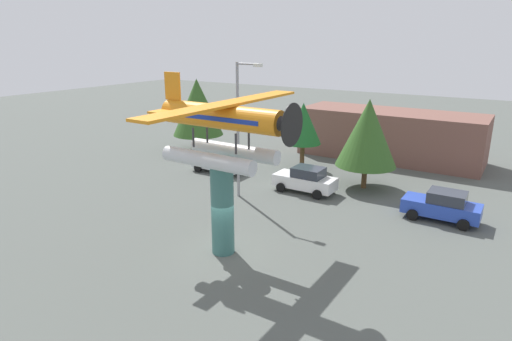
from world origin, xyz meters
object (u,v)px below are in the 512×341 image
object	(u,v)px
floatplane_monument	(223,127)
streetlight_primary	(240,122)
display_pedestal	(222,209)
storefront_building	(390,135)
car_far_blue	(442,206)
tree_east	(303,124)
tree_west	(197,107)
car_near_silver	(219,161)
tree_center_back	(368,133)
car_mid_white	(306,180)

from	to	relation	value
floatplane_monument	streetlight_primary	distance (m)	8.08
display_pedestal	storefront_building	bearing A→B (deg)	85.42
streetlight_primary	display_pedestal	bearing A→B (deg)	-62.05
car_far_blue	tree_east	world-z (taller)	tree_east
streetlight_primary	storefront_building	size ratio (longest dim) A/B	0.57
storefront_building	tree_west	bearing A→B (deg)	-156.51
car_near_silver	tree_west	bearing A→B (deg)	-38.08
tree_east	tree_center_back	xyz separation A→B (m)	(5.70, -1.72, 0.21)
floatplane_monument	car_far_blue	distance (m)	13.89
car_near_silver	tree_center_back	xyz separation A→B (m)	(10.86, 2.41, 3.04)
car_far_blue	tree_east	distance (m)	12.72
tree_west	storefront_building	bearing A→B (deg)	23.49
car_far_blue	tree_west	xyz separation A→B (m)	(-22.28, 5.26, 3.21)
streetlight_primary	storefront_building	xyz separation A→B (m)	(5.48, 15.00, -2.92)
car_near_silver	storefront_building	bearing A→B (deg)	-131.49
display_pedestal	floatplane_monument	size ratio (longest dim) A/B	0.44
floatplane_monument	car_near_silver	bearing A→B (deg)	128.89
floatplane_monument	streetlight_primary	bearing A→B (deg)	119.46
tree_west	tree_east	size ratio (longest dim) A/B	1.24
floatplane_monument	tree_east	world-z (taller)	floatplane_monument
car_mid_white	storefront_building	bearing A→B (deg)	-100.65
floatplane_monument	car_near_silver	xyz separation A→B (m)	(-8.39, 10.67, -5.34)
car_near_silver	tree_center_back	distance (m)	11.53
car_near_silver	tree_east	bearing A→B (deg)	-141.30
car_far_blue	storefront_building	distance (m)	13.81
streetlight_primary	storefront_building	bearing A→B (deg)	69.94
floatplane_monument	tree_center_back	size ratio (longest dim) A/B	1.67
car_near_silver	streetlight_primary	distance (m)	7.14
display_pedestal	tree_east	size ratio (longest dim) A/B	0.85
display_pedestal	tree_west	size ratio (longest dim) A/B	0.68
display_pedestal	car_mid_white	bearing A→B (deg)	92.74
tree_center_back	car_near_silver	bearing A→B (deg)	-167.48
car_far_blue	car_mid_white	bearing A→B (deg)	-1.24
car_mid_white	streetlight_primary	size ratio (longest dim) A/B	0.48
car_mid_white	tree_center_back	bearing A→B (deg)	-135.77
car_far_blue	tree_west	world-z (taller)	tree_west
storefront_building	display_pedestal	bearing A→B (deg)	-94.58
display_pedestal	tree_center_back	xyz separation A→B (m)	(2.59, 13.08, 1.65)
car_mid_white	tree_west	size ratio (longest dim) A/B	0.63
display_pedestal	car_far_blue	distance (m)	12.98
car_near_silver	tree_west	xyz separation A→B (m)	(-5.73, 4.49, 3.21)
car_far_blue	tree_west	distance (m)	23.12
tree_west	tree_center_back	bearing A→B (deg)	-7.14
car_mid_white	tree_west	bearing A→B (deg)	-20.58
display_pedestal	car_far_blue	bearing A→B (deg)	50.04
streetlight_primary	tree_west	distance (m)	13.15
floatplane_monument	storefront_building	distance (m)	22.45
floatplane_monument	tree_west	world-z (taller)	floatplane_monument
car_far_blue	tree_center_back	distance (m)	7.20
display_pedestal	tree_east	bearing A→B (deg)	101.86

